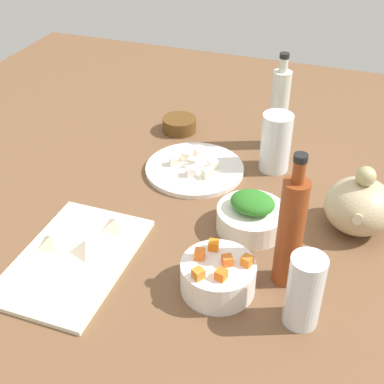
# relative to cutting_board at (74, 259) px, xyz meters

# --- Properties ---
(tabletop) EXTENTS (1.90, 1.90, 0.03)m
(tabletop) POSITION_rel_cutting_board_xyz_m (-0.23, 0.16, -0.02)
(tabletop) COLOR brown
(tabletop) RESTS_ON ground
(cutting_board) EXTENTS (0.32, 0.21, 0.01)m
(cutting_board) POSITION_rel_cutting_board_xyz_m (0.00, 0.00, 0.00)
(cutting_board) COLOR white
(cutting_board) RESTS_ON tabletop
(plate_tofu) EXTENTS (0.24, 0.24, 0.01)m
(plate_tofu) POSITION_rel_cutting_board_xyz_m (-0.39, 0.11, 0.00)
(plate_tofu) COLOR white
(plate_tofu) RESTS_ON tabletop
(bowl_greens) EXTENTS (0.15, 0.15, 0.05)m
(bowl_greens) POSITION_rel_cutting_board_xyz_m (-0.22, 0.30, 0.02)
(bowl_greens) COLOR white
(bowl_greens) RESTS_ON tabletop
(bowl_carrots) EXTENTS (0.14, 0.14, 0.06)m
(bowl_carrots) POSITION_rel_cutting_board_xyz_m (-0.03, 0.29, 0.03)
(bowl_carrots) COLOR white
(bowl_carrots) RESTS_ON tabletop
(bowl_small_side) EXTENTS (0.09, 0.09, 0.04)m
(bowl_small_side) POSITION_rel_cutting_board_xyz_m (-0.57, 0.00, 0.01)
(bowl_small_side) COLOR brown
(bowl_small_side) RESTS_ON tabletop
(teapot) EXTENTS (0.16, 0.14, 0.15)m
(teapot) POSITION_rel_cutting_board_xyz_m (-0.29, 0.51, 0.05)
(teapot) COLOR tan
(teapot) RESTS_ON tabletop
(bottle_0) EXTENTS (0.05, 0.05, 0.25)m
(bottle_0) POSITION_rel_cutting_board_xyz_m (-0.58, 0.27, 0.10)
(bottle_0) COLOR silver
(bottle_0) RESTS_ON tabletop
(bottle_1) EXTENTS (0.05, 0.05, 0.27)m
(bottle_1) POSITION_rel_cutting_board_xyz_m (-0.09, 0.40, 0.11)
(bottle_1) COLOR brown
(bottle_1) RESTS_ON tabletop
(drinking_glass_0) EXTENTS (0.06, 0.06, 0.14)m
(drinking_glass_0) POSITION_rel_cutting_board_xyz_m (-0.00, 0.44, 0.07)
(drinking_glass_0) COLOR white
(drinking_glass_0) RESTS_ON tabletop
(drinking_glass_1) EXTENTS (0.07, 0.07, 0.15)m
(drinking_glass_1) POSITION_rel_cutting_board_xyz_m (-0.47, 0.29, 0.07)
(drinking_glass_1) COLOR white
(drinking_glass_1) RESTS_ON tabletop
(carrot_cube_0) EXTENTS (0.02, 0.02, 0.02)m
(carrot_cube_0) POSITION_rel_cutting_board_xyz_m (-0.06, 0.27, 0.06)
(carrot_cube_0) COLOR orange
(carrot_cube_0) RESTS_ON bowl_carrots
(carrot_cube_1) EXTENTS (0.02, 0.02, 0.02)m
(carrot_cube_1) POSITION_rel_cutting_board_xyz_m (-0.03, 0.25, 0.06)
(carrot_cube_1) COLOR orange
(carrot_cube_1) RESTS_ON bowl_carrots
(carrot_cube_2) EXTENTS (0.02, 0.02, 0.02)m
(carrot_cube_2) POSITION_rel_cutting_board_xyz_m (0.01, 0.30, 0.06)
(carrot_cube_2) COLOR orange
(carrot_cube_2) RESTS_ON bowl_carrots
(carrot_cube_3) EXTENTS (0.02, 0.02, 0.02)m
(carrot_cube_3) POSITION_rel_cutting_board_xyz_m (0.02, 0.26, 0.06)
(carrot_cube_3) COLOR orange
(carrot_cube_3) RESTS_ON bowl_carrots
(carrot_cube_4) EXTENTS (0.02, 0.02, 0.02)m
(carrot_cube_4) POSITION_rel_cutting_board_xyz_m (-0.03, 0.30, 0.06)
(carrot_cube_4) COLOR orange
(carrot_cube_4) RESTS_ON bowl_carrots
(carrot_cube_5) EXTENTS (0.02, 0.02, 0.02)m
(carrot_cube_5) POSITION_rel_cutting_board_xyz_m (-0.04, 0.33, 0.06)
(carrot_cube_5) COLOR orange
(carrot_cube_5) RESTS_ON bowl_carrots
(chopped_greens_mound) EXTENTS (0.09, 0.10, 0.04)m
(chopped_greens_mound) POSITION_rel_cutting_board_xyz_m (-0.22, 0.30, 0.06)
(chopped_greens_mound) COLOR #2C7523
(chopped_greens_mound) RESTS_ON bowl_greens
(tofu_cube_0) EXTENTS (0.03, 0.03, 0.02)m
(tofu_cube_0) POSITION_rel_cutting_board_xyz_m (-0.38, 0.06, 0.02)
(tofu_cube_0) COLOR white
(tofu_cube_0) RESTS_ON plate_tofu
(tofu_cube_1) EXTENTS (0.03, 0.03, 0.02)m
(tofu_cube_1) POSITION_rel_cutting_board_xyz_m (-0.35, 0.12, 0.02)
(tofu_cube_1) COLOR white
(tofu_cube_1) RESTS_ON plate_tofu
(tofu_cube_2) EXTENTS (0.02, 0.02, 0.02)m
(tofu_cube_2) POSITION_rel_cutting_board_xyz_m (-0.39, 0.11, 0.02)
(tofu_cube_2) COLOR silver
(tofu_cube_2) RESTS_ON plate_tofu
(tofu_cube_3) EXTENTS (0.03, 0.03, 0.02)m
(tofu_cube_3) POSITION_rel_cutting_board_xyz_m (-0.44, 0.11, 0.02)
(tofu_cube_3) COLOR #FAE5D0
(tofu_cube_3) RESTS_ON plate_tofu
(tofu_cube_4) EXTENTS (0.03, 0.03, 0.02)m
(tofu_cube_4) POSITION_rel_cutting_board_xyz_m (-0.40, 0.16, 0.02)
(tofu_cube_4) COLOR white
(tofu_cube_4) RESTS_ON plate_tofu
(tofu_cube_5) EXTENTS (0.03, 0.03, 0.02)m
(tofu_cube_5) POSITION_rel_cutting_board_xyz_m (-0.35, 0.16, 0.02)
(tofu_cube_5) COLOR #E8EECA
(tofu_cube_5) RESTS_ON plate_tofu
(tofu_cube_6) EXTENTS (0.02, 0.02, 0.02)m
(tofu_cube_6) POSITION_rel_cutting_board_xyz_m (-0.41, 0.08, 0.02)
(tofu_cube_6) COLOR white
(tofu_cube_6) RESTS_ON plate_tofu
(dumpling_0) EXTENTS (0.07, 0.07, 0.03)m
(dumpling_0) POSITION_rel_cutting_board_xyz_m (-0.03, 0.02, 0.02)
(dumpling_0) COLOR beige
(dumpling_0) RESTS_ON cutting_board
(dumpling_1) EXTENTS (0.07, 0.06, 0.02)m
(dumpling_1) POSITION_rel_cutting_board_xyz_m (-0.02, -0.06, 0.02)
(dumpling_1) COLOR beige
(dumpling_1) RESTS_ON cutting_board
(dumpling_2) EXTENTS (0.07, 0.07, 0.02)m
(dumpling_2) POSITION_rel_cutting_board_xyz_m (-0.11, 0.04, 0.02)
(dumpling_2) COLOR beige
(dumpling_2) RESTS_ON cutting_board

